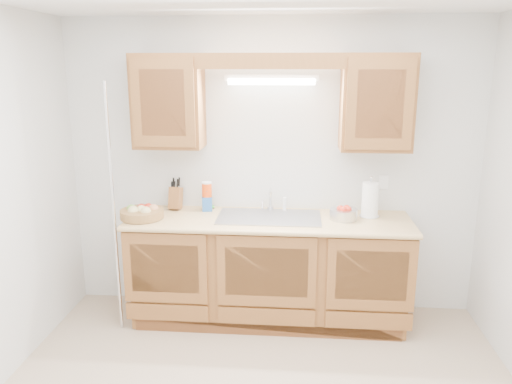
# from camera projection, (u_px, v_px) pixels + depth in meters

# --- Properties ---
(room) EXTENTS (3.52, 3.50, 2.50)m
(room) POSITION_uv_depth(u_px,v_px,m) (257.00, 221.00, 2.82)
(room) COLOR tan
(room) RESTS_ON ground
(base_cabinets) EXTENTS (2.20, 0.60, 0.86)m
(base_cabinets) POSITION_uv_depth(u_px,v_px,m) (269.00, 270.00, 4.18)
(base_cabinets) COLOR brown
(base_cabinets) RESTS_ON ground
(countertop) EXTENTS (2.30, 0.63, 0.04)m
(countertop) POSITION_uv_depth(u_px,v_px,m) (269.00, 221.00, 4.06)
(countertop) COLOR tan
(countertop) RESTS_ON base_cabinets
(upper_cabinet_left) EXTENTS (0.55, 0.33, 0.75)m
(upper_cabinet_left) POSITION_uv_depth(u_px,v_px,m) (169.00, 101.00, 4.04)
(upper_cabinet_left) COLOR brown
(upper_cabinet_left) RESTS_ON room
(upper_cabinet_right) EXTENTS (0.55, 0.33, 0.75)m
(upper_cabinet_right) POSITION_uv_depth(u_px,v_px,m) (377.00, 103.00, 3.90)
(upper_cabinet_right) COLOR brown
(upper_cabinet_right) RESTS_ON room
(valance) EXTENTS (2.20, 0.05, 0.12)m
(valance) POSITION_uv_depth(u_px,v_px,m) (270.00, 61.00, 3.75)
(valance) COLOR brown
(valance) RESTS_ON room
(fluorescent_fixture) EXTENTS (0.76, 0.08, 0.08)m
(fluorescent_fixture) POSITION_uv_depth(u_px,v_px,m) (272.00, 80.00, 4.01)
(fluorescent_fixture) COLOR white
(fluorescent_fixture) RESTS_ON room
(sink) EXTENTS (0.84, 0.46, 0.36)m
(sink) POSITION_uv_depth(u_px,v_px,m) (269.00, 226.00, 4.09)
(sink) COLOR #9E9EA3
(sink) RESTS_ON countertop
(wire_shelf_pole) EXTENTS (0.03, 0.03, 2.00)m
(wire_shelf_pole) POSITION_uv_depth(u_px,v_px,m) (114.00, 212.00, 3.89)
(wire_shelf_pole) COLOR silver
(wire_shelf_pole) RESTS_ON ground
(outlet_plate) EXTENTS (0.08, 0.01, 0.12)m
(outlet_plate) POSITION_uv_depth(u_px,v_px,m) (383.00, 182.00, 4.21)
(outlet_plate) COLOR white
(outlet_plate) RESTS_ON room
(fruit_basket) EXTENTS (0.40, 0.40, 0.11)m
(fruit_basket) POSITION_uv_depth(u_px,v_px,m) (142.00, 213.00, 4.05)
(fruit_basket) COLOR olive
(fruit_basket) RESTS_ON countertop
(knife_block) EXTENTS (0.11, 0.16, 0.28)m
(knife_block) POSITION_uv_depth(u_px,v_px,m) (176.00, 197.00, 4.30)
(knife_block) COLOR brown
(knife_block) RESTS_ON countertop
(orange_canister) EXTENTS (0.10, 0.10, 0.25)m
(orange_canister) POSITION_uv_depth(u_px,v_px,m) (207.00, 196.00, 4.24)
(orange_canister) COLOR #F6470D
(orange_canister) RESTS_ON countertop
(soap_bottle) EXTENTS (0.10, 0.10, 0.18)m
(soap_bottle) POSITION_uv_depth(u_px,v_px,m) (207.00, 200.00, 4.25)
(soap_bottle) COLOR blue
(soap_bottle) RESTS_ON countertop
(sponge) EXTENTS (0.11, 0.08, 0.02)m
(sponge) POSITION_uv_depth(u_px,v_px,m) (209.00, 207.00, 4.34)
(sponge) COLOR #CC333F
(sponge) RESTS_ON countertop
(paper_towel) EXTENTS (0.17, 0.17, 0.34)m
(paper_towel) POSITION_uv_depth(u_px,v_px,m) (370.00, 200.00, 4.06)
(paper_towel) COLOR silver
(paper_towel) RESTS_ON countertop
(apple_bowl) EXTENTS (0.29, 0.29, 0.12)m
(apple_bowl) POSITION_uv_depth(u_px,v_px,m) (344.00, 213.00, 4.02)
(apple_bowl) COLOR silver
(apple_bowl) RESTS_ON countertop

